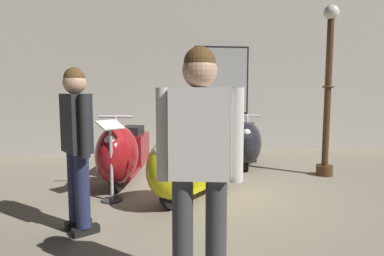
{
  "coord_description": "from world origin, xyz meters",
  "views": [
    {
      "loc": [
        -0.87,
        -4.44,
        1.43
      ],
      "look_at": [
        -0.21,
        0.99,
        0.85
      ],
      "focal_mm": 30.19,
      "sensor_mm": 36.0,
      "label": 1
    }
  ],
  "objects_px": {
    "lamppost": "(328,91)",
    "visitor_1": "(199,157)",
    "info_stanchion": "(111,168)",
    "scooter_0": "(123,153)",
    "visitor_0": "(77,138)",
    "scooter_1": "(188,166)",
    "scooter_2": "(247,143)"
  },
  "relations": [
    {
      "from": "lamppost",
      "to": "visitor_1",
      "type": "distance_m",
      "value": 4.12
    },
    {
      "from": "info_stanchion",
      "to": "lamppost",
      "type": "bearing_deg",
      "value": 14.94
    },
    {
      "from": "scooter_0",
      "to": "visitor_1",
      "type": "height_order",
      "value": "visitor_1"
    },
    {
      "from": "visitor_0",
      "to": "info_stanchion",
      "type": "distance_m",
      "value": 1.09
    },
    {
      "from": "scooter_0",
      "to": "scooter_1",
      "type": "xyz_separation_m",
      "value": [
        0.93,
        -0.87,
        -0.03
      ]
    },
    {
      "from": "scooter_0",
      "to": "info_stanchion",
      "type": "bearing_deg",
      "value": 3.34
    },
    {
      "from": "visitor_0",
      "to": "visitor_1",
      "type": "distance_m",
      "value": 1.64
    },
    {
      "from": "scooter_0",
      "to": "scooter_1",
      "type": "relative_size",
      "value": 1.16
    },
    {
      "from": "scooter_0",
      "to": "scooter_1",
      "type": "height_order",
      "value": "scooter_0"
    },
    {
      "from": "scooter_1",
      "to": "visitor_0",
      "type": "distance_m",
      "value": 1.54
    },
    {
      "from": "scooter_0",
      "to": "lamppost",
      "type": "xyz_separation_m",
      "value": [
        3.45,
        0.21,
        0.96
      ]
    },
    {
      "from": "scooter_1",
      "to": "visitor_1",
      "type": "bearing_deg",
      "value": 37.08
    },
    {
      "from": "lamppost",
      "to": "info_stanchion",
      "type": "bearing_deg",
      "value": -165.06
    },
    {
      "from": "scooter_1",
      "to": "lamppost",
      "type": "xyz_separation_m",
      "value": [
        2.53,
        1.08,
        0.98
      ]
    },
    {
      "from": "scooter_0",
      "to": "scooter_1",
      "type": "bearing_deg",
      "value": 56.26
    },
    {
      "from": "scooter_1",
      "to": "visitor_0",
      "type": "relative_size",
      "value": 0.97
    },
    {
      "from": "visitor_0",
      "to": "info_stanchion",
      "type": "bearing_deg",
      "value": 45.77
    },
    {
      "from": "scooter_1",
      "to": "scooter_2",
      "type": "height_order",
      "value": "scooter_1"
    },
    {
      "from": "scooter_1",
      "to": "visitor_1",
      "type": "height_order",
      "value": "visitor_1"
    },
    {
      "from": "lamppost",
      "to": "visitor_1",
      "type": "relative_size",
      "value": 1.67
    },
    {
      "from": "info_stanchion",
      "to": "visitor_0",
      "type": "bearing_deg",
      "value": -102.88
    },
    {
      "from": "visitor_1",
      "to": "info_stanchion",
      "type": "height_order",
      "value": "visitor_1"
    },
    {
      "from": "scooter_0",
      "to": "scooter_2",
      "type": "relative_size",
      "value": 1.06
    },
    {
      "from": "lamppost",
      "to": "info_stanchion",
      "type": "xyz_separation_m",
      "value": [
        -3.53,
        -0.94,
        -1.02
      ]
    },
    {
      "from": "scooter_1",
      "to": "visitor_0",
      "type": "bearing_deg",
      "value": -15.73
    },
    {
      "from": "scooter_1",
      "to": "lamppost",
      "type": "height_order",
      "value": "lamppost"
    },
    {
      "from": "scooter_1",
      "to": "info_stanchion",
      "type": "bearing_deg",
      "value": -56.67
    },
    {
      "from": "scooter_2",
      "to": "visitor_1",
      "type": "bearing_deg",
      "value": -4.12
    },
    {
      "from": "lamppost",
      "to": "visitor_0",
      "type": "distance_m",
      "value": 4.22
    },
    {
      "from": "scooter_2",
      "to": "scooter_0",
      "type": "bearing_deg",
      "value": -49.4
    },
    {
      "from": "visitor_0",
      "to": "info_stanchion",
      "type": "relative_size",
      "value": 1.56
    },
    {
      "from": "scooter_1",
      "to": "info_stanchion",
      "type": "distance_m",
      "value": 1.02
    }
  ]
}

